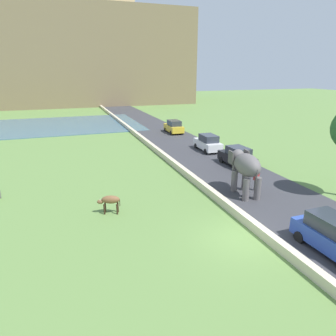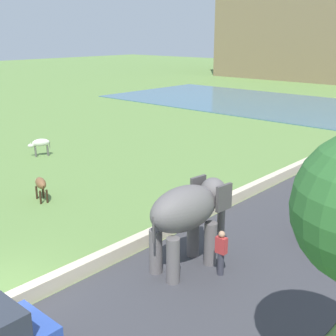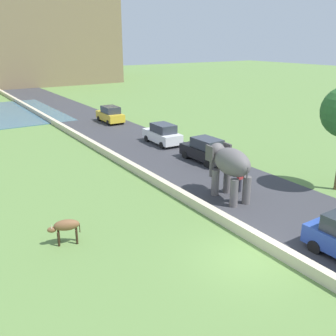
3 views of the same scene
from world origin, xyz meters
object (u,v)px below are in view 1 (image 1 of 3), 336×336
at_px(cow_brown, 110,201).
at_px(car_white, 208,143).
at_px(elephant, 245,167).
at_px(car_blue, 334,236).
at_px(car_yellow, 174,127).
at_px(person_beside_elephant, 256,180).
at_px(car_black, 237,157).

bearing_deg(cow_brown, car_white, 43.14).
bearing_deg(elephant, cow_brown, 178.97).
bearing_deg(cow_brown, car_blue, -39.97).
relative_size(car_yellow, cow_brown, 2.85).
relative_size(person_beside_elephant, car_white, 0.40).
distance_m(car_blue, car_black, 13.90).
bearing_deg(car_black, car_white, 90.03).
relative_size(car_yellow, car_white, 1.00).
distance_m(car_yellow, car_black, 16.29).
relative_size(elephant, cow_brown, 2.49).
relative_size(elephant, car_yellow, 0.87).
xyz_separation_m(car_white, car_black, (0.00, -5.84, 0.00)).
relative_size(car_blue, car_black, 1.00).
distance_m(car_yellow, car_white, 10.46).
xyz_separation_m(car_yellow, car_white, (-0.00, -10.46, 0.00)).
xyz_separation_m(car_yellow, cow_brown, (-12.40, -22.08, -0.06)).
xyz_separation_m(person_beside_elephant, car_black, (1.96, 5.68, 0.03)).
height_order(elephant, car_white, elephant).
bearing_deg(car_yellow, car_black, -89.99).
height_order(elephant, car_black, elephant).
xyz_separation_m(elephant, person_beside_elephant, (1.17, 0.27, -1.16)).
bearing_deg(car_blue, elephant, 89.83).
bearing_deg(person_beside_elephant, car_yellow, 84.91).
height_order(person_beside_elephant, car_black, car_black).
bearing_deg(car_white, car_yellow, 90.00).
height_order(person_beside_elephant, car_blue, car_blue).
height_order(car_yellow, car_white, same).
relative_size(person_beside_elephant, cow_brown, 1.15).
xyz_separation_m(car_white, car_blue, (-3.15, -19.38, 0.00)).
bearing_deg(car_black, car_blue, -103.10).
relative_size(person_beside_elephant, car_yellow, 0.40).
bearing_deg(car_yellow, car_white, -90.00).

